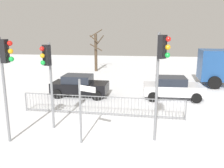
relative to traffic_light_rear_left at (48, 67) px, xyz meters
name	(u,v)px	position (x,y,z in m)	size (l,w,h in m)	color
ground_plane	(93,134)	(2.06, -0.33, -2.95)	(60.00, 60.00, 0.00)	white
traffic_light_rear_left	(48,67)	(0.00, 0.00, 0.00)	(0.40, 0.53, 4.02)	slate
traffic_light_foreground_right	(161,64)	(4.87, -0.68, 0.34)	(0.48, 0.45, 4.48)	slate
traffic_light_foreground_left	(6,67)	(-1.13, -1.43, 0.22)	(0.57, 0.32, 4.32)	slate
direction_sign_post	(82,108)	(1.79, -1.22, -1.42)	(0.74, 0.35, 2.70)	slate
pedestrian_guard_railing	(102,106)	(2.05, 2.05, -2.39)	(8.82, 0.46, 1.07)	slate
car_black_mid	(79,85)	(-0.07, 5.61, -2.18)	(3.86, 2.04, 1.47)	black
car_white_far	(172,87)	(6.20, 5.72, -2.18)	(3.84, 2.00, 1.47)	silver
bare_tree_left	(96,51)	(-0.72, 15.32, -0.77)	(1.65, 1.68, 4.44)	#473828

